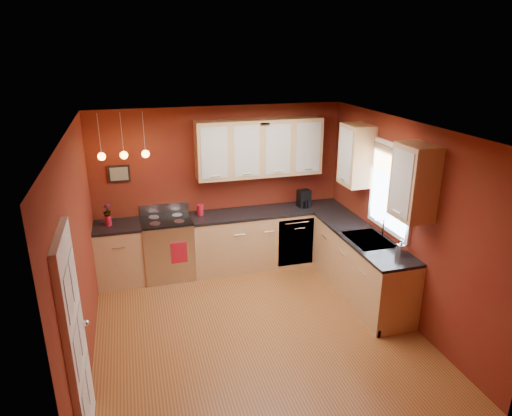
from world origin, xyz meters
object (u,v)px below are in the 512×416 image
object	(u,v)px
sink	(368,241)
red_canister	(200,210)
gas_range	(168,247)
coffee_maker	(304,199)
soap_pump	(401,247)

from	to	relation	value
sink	red_canister	xyz separation A→B (m)	(-2.08, 1.58, 0.11)
gas_range	sink	world-z (taller)	sink
coffee_maker	red_canister	bearing A→B (deg)	171.07
sink	soap_pump	bearing A→B (deg)	-74.91
red_canister	coffee_maker	world-z (taller)	coffee_maker
sink	soap_pump	size ratio (longest dim) A/B	3.42
gas_range	sink	distance (m)	3.05
red_canister	coffee_maker	bearing A→B (deg)	-2.17
sink	red_canister	size ratio (longest dim) A/B	4.11
coffee_maker	soap_pump	xyz separation A→B (m)	(0.51, -2.06, -0.03)
gas_range	soap_pump	bearing A→B (deg)	-36.51
red_canister	soap_pump	size ratio (longest dim) A/B	0.83
red_canister	coffee_maker	distance (m)	1.72
gas_range	coffee_maker	world-z (taller)	coffee_maker
soap_pump	coffee_maker	bearing A→B (deg)	103.93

